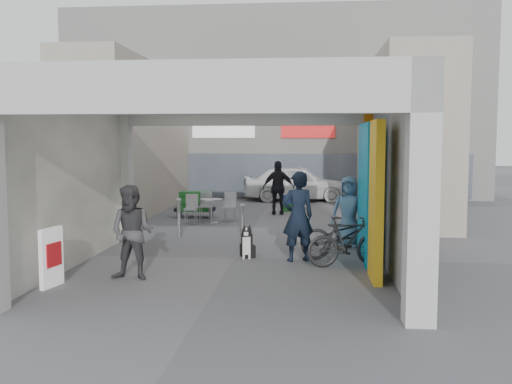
# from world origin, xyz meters

# --- Properties ---
(ground) EXTENTS (90.00, 90.00, 0.00)m
(ground) POSITION_xyz_m (0.00, 0.00, 0.00)
(ground) COLOR #59595E
(ground) RESTS_ON ground
(arcade_canopy) EXTENTS (6.40, 6.45, 6.40)m
(arcade_canopy) POSITION_xyz_m (0.54, -0.82, 2.30)
(arcade_canopy) COLOR #B5B5B0
(arcade_canopy) RESTS_ON ground
(far_building) EXTENTS (18.00, 4.08, 8.00)m
(far_building) POSITION_xyz_m (-0.00, 13.99, 3.99)
(far_building) COLOR silver
(far_building) RESTS_ON ground
(plaza_bldg_left) EXTENTS (2.00, 9.00, 5.00)m
(plaza_bldg_left) POSITION_xyz_m (-4.50, 7.50, 2.50)
(plaza_bldg_left) COLOR #A99E8C
(plaza_bldg_left) RESTS_ON ground
(plaza_bldg_right) EXTENTS (2.00, 9.00, 5.00)m
(plaza_bldg_right) POSITION_xyz_m (4.50, 7.50, 2.50)
(plaza_bldg_right) COLOR #A99E8C
(plaza_bldg_right) RESTS_ON ground
(bollard_left) EXTENTS (0.09, 0.09, 0.97)m
(bollard_left) POSITION_xyz_m (-1.73, 2.46, 0.48)
(bollard_left) COLOR #919499
(bollard_left) RESTS_ON ground
(bollard_center) EXTENTS (0.09, 0.09, 0.84)m
(bollard_center) POSITION_xyz_m (-0.11, 2.46, 0.42)
(bollard_center) COLOR #919499
(bollard_center) RESTS_ON ground
(bollard_right) EXTENTS (0.09, 0.09, 0.85)m
(bollard_right) POSITION_xyz_m (1.50, 2.24, 0.42)
(bollard_right) COLOR #919499
(bollard_right) RESTS_ON ground
(advert_board_near) EXTENTS (0.19, 0.55, 1.00)m
(advert_board_near) POSITION_xyz_m (-2.75, -2.57, 0.51)
(advert_board_near) COLOR white
(advert_board_near) RESTS_ON ground
(advert_board_far) EXTENTS (0.18, 0.56, 1.00)m
(advert_board_far) POSITION_xyz_m (-2.75, 1.77, 0.51)
(advert_board_far) COLOR white
(advert_board_far) RESTS_ON ground
(cafe_set) EXTENTS (1.43, 1.15, 0.86)m
(cafe_set) POSITION_xyz_m (-1.44, 5.25, 0.31)
(cafe_set) COLOR #ABABB0
(cafe_set) RESTS_ON ground
(produce_stand) EXTENTS (1.23, 0.67, 0.81)m
(produce_stand) POSITION_xyz_m (-2.07, 6.20, 0.32)
(produce_stand) COLOR black
(produce_stand) RESTS_ON ground
(crate_stack) EXTENTS (0.55, 0.50, 0.56)m
(crate_stack) POSITION_xyz_m (0.89, 8.11, 0.28)
(crate_stack) COLOR #1A5919
(crate_stack) RESTS_ON ground
(border_collie) EXTENTS (0.26, 0.51, 0.70)m
(border_collie) POSITION_xyz_m (0.26, 0.09, 0.28)
(border_collie) COLOR black
(border_collie) RESTS_ON ground
(man_with_dog) EXTENTS (0.78, 0.64, 1.83)m
(man_with_dog) POSITION_xyz_m (1.32, -0.13, 0.91)
(man_with_dog) COLOR black
(man_with_dog) RESTS_ON ground
(man_back_turned) EXTENTS (0.87, 0.71, 1.67)m
(man_back_turned) POSITION_xyz_m (-1.55, -1.95, 0.84)
(man_back_turned) COLOR #3E3D40
(man_back_turned) RESTS_ON ground
(man_elderly) EXTENTS (0.89, 0.68, 1.63)m
(man_elderly) POSITION_xyz_m (2.46, 1.57, 0.82)
(man_elderly) COLOR #5782A9
(man_elderly) RESTS_ON ground
(man_crates) EXTENTS (1.07, 0.49, 1.78)m
(man_crates) POSITION_xyz_m (0.55, 7.07, 0.89)
(man_crates) COLOR black
(man_crates) RESTS_ON ground
(bicycle_front) EXTENTS (2.02, 1.15, 1.01)m
(bicycle_front) POSITION_xyz_m (2.30, 0.22, 0.50)
(bicycle_front) COLOR black
(bicycle_front) RESTS_ON ground
(bicycle_rear) EXTENTS (1.71, 0.93, 0.99)m
(bicycle_rear) POSITION_xyz_m (2.30, -0.54, 0.50)
(bicycle_rear) COLOR black
(bicycle_rear) RESTS_ON ground
(white_van) EXTENTS (4.28, 1.80, 1.45)m
(white_van) POSITION_xyz_m (1.06, 11.50, 0.72)
(white_van) COLOR white
(white_van) RESTS_ON ground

